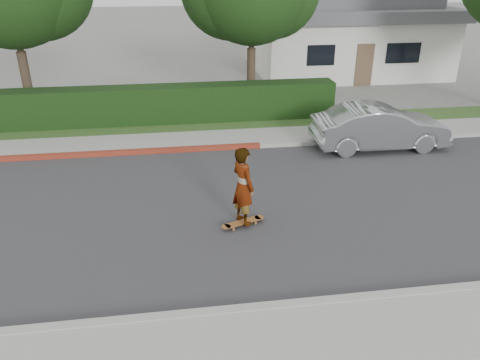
# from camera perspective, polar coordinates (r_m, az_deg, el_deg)

# --- Properties ---
(ground) EXTENTS (120.00, 120.00, 0.00)m
(ground) POSITION_cam_1_polar(r_m,az_deg,el_deg) (12.34, 1.27, -3.11)
(ground) COLOR slate
(ground) RESTS_ON ground
(road) EXTENTS (60.00, 8.00, 0.01)m
(road) POSITION_cam_1_polar(r_m,az_deg,el_deg) (12.34, 1.27, -3.09)
(road) COLOR #2D2D30
(road) RESTS_ON ground
(curb_near) EXTENTS (60.00, 0.20, 0.15)m
(curb_near) POSITION_cam_1_polar(r_m,az_deg,el_deg) (8.97, 5.70, -15.07)
(curb_near) COLOR #9E9E99
(curb_near) RESTS_ON ground
(sidewalk_near) EXTENTS (60.00, 1.60, 0.12)m
(sidewalk_near) POSITION_cam_1_polar(r_m,az_deg,el_deg) (8.34, 7.20, -19.08)
(sidewalk_near) COLOR gray
(sidewalk_near) RESTS_ON ground
(curb_far) EXTENTS (60.00, 0.20, 0.15)m
(curb_far) POSITION_cam_1_polar(r_m,az_deg,el_deg) (16.00, -1.12, 4.04)
(curb_far) COLOR #9E9E99
(curb_far) RESTS_ON ground
(curb_red_section) EXTENTS (12.00, 0.21, 0.15)m
(curb_red_section) POSITION_cam_1_polar(r_m,az_deg,el_deg) (16.21, -18.96, 2.92)
(curb_red_section) COLOR maroon
(curb_red_section) RESTS_ON ground
(sidewalk_far) EXTENTS (60.00, 1.60, 0.12)m
(sidewalk_far) POSITION_cam_1_polar(r_m,az_deg,el_deg) (16.84, -1.50, 5.09)
(sidewalk_far) COLOR gray
(sidewalk_far) RESTS_ON ground
(planting_strip) EXTENTS (60.00, 1.60, 0.10)m
(planting_strip) POSITION_cam_1_polar(r_m,az_deg,el_deg) (18.35, -2.10, 6.76)
(planting_strip) COLOR #2D4C1E
(planting_strip) RESTS_ON ground
(hedge) EXTENTS (15.00, 1.00, 1.50)m
(hedge) POSITION_cam_1_polar(r_m,az_deg,el_deg) (18.66, -11.65, 8.83)
(hedge) COLOR black
(hedge) RESTS_ON ground
(house) EXTENTS (10.60, 8.60, 4.30)m
(house) POSITION_cam_1_polar(r_m,az_deg,el_deg) (28.70, 12.44, 17.15)
(house) COLOR beige
(house) RESTS_ON ground
(skateboard) EXTENTS (1.15, 0.61, 0.11)m
(skateboard) POSITION_cam_1_polar(r_m,az_deg,el_deg) (11.38, 0.36, -5.17)
(skateboard) COLOR #AF5E30
(skateboard) RESTS_ON ground
(skateboarder) EXTENTS (0.72, 0.83, 1.92)m
(skateboarder) POSITION_cam_1_polar(r_m,az_deg,el_deg) (10.91, 0.38, -0.74)
(skateboarder) COLOR white
(skateboarder) RESTS_ON skateboard
(car_silver) EXTENTS (4.56, 1.65, 1.50)m
(car_silver) POSITION_cam_1_polar(r_m,az_deg,el_deg) (16.57, 16.69, 6.20)
(car_silver) COLOR #A2A5A9
(car_silver) RESTS_ON ground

